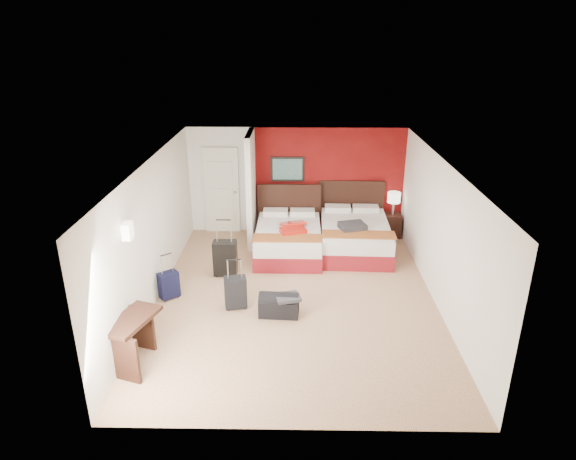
{
  "coord_description": "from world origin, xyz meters",
  "views": [
    {
      "loc": [
        0.0,
        -8.0,
        4.55
      ],
      "look_at": [
        -0.15,
        0.8,
        1.0
      ],
      "focal_mm": 31.17,
      "sensor_mm": 36.0,
      "label": 1
    }
  ],
  "objects_px": {
    "suitcase_charcoal": "(236,294)",
    "suitcase_navy": "(169,286)",
    "bed_left": "(288,240)",
    "desk": "(134,341)",
    "suitcase_black": "(225,259)",
    "duffel_bag": "(279,306)",
    "red_suitcase_open": "(293,227)",
    "table_lamp": "(394,204)",
    "bed_right": "(355,237)",
    "nightstand": "(392,225)"
  },
  "relations": [
    {
      "from": "table_lamp",
      "to": "duffel_bag",
      "type": "bearing_deg",
      "value": -125.55
    },
    {
      "from": "suitcase_charcoal",
      "to": "suitcase_navy",
      "type": "bearing_deg",
      "value": 154.13
    },
    {
      "from": "nightstand",
      "to": "suitcase_charcoal",
      "type": "distance_m",
      "value": 4.67
    },
    {
      "from": "bed_right",
      "to": "desk",
      "type": "height_order",
      "value": "desk"
    },
    {
      "from": "bed_left",
      "to": "table_lamp",
      "type": "relative_size",
      "value": 3.76
    },
    {
      "from": "desk",
      "to": "table_lamp",
      "type": "bearing_deg",
      "value": 65.54
    },
    {
      "from": "suitcase_charcoal",
      "to": "desk",
      "type": "height_order",
      "value": "desk"
    },
    {
      "from": "bed_left",
      "to": "desk",
      "type": "bearing_deg",
      "value": -118.63
    },
    {
      "from": "red_suitcase_open",
      "to": "duffel_bag",
      "type": "height_order",
      "value": "red_suitcase_open"
    },
    {
      "from": "desk",
      "to": "suitcase_navy",
      "type": "bearing_deg",
      "value": 107.5
    },
    {
      "from": "bed_left",
      "to": "suitcase_charcoal",
      "type": "xyz_separation_m",
      "value": [
        -0.88,
        -2.32,
        -0.02
      ]
    },
    {
      "from": "table_lamp",
      "to": "desk",
      "type": "height_order",
      "value": "table_lamp"
    },
    {
      "from": "suitcase_black",
      "to": "duffel_bag",
      "type": "height_order",
      "value": "suitcase_black"
    },
    {
      "from": "suitcase_navy",
      "to": "desk",
      "type": "bearing_deg",
      "value": -129.94
    },
    {
      "from": "bed_right",
      "to": "duffel_bag",
      "type": "bearing_deg",
      "value": -118.13
    },
    {
      "from": "bed_right",
      "to": "nightstand",
      "type": "xyz_separation_m",
      "value": [
        0.96,
        0.84,
        -0.04
      ]
    },
    {
      "from": "bed_left",
      "to": "table_lamp",
      "type": "xyz_separation_m",
      "value": [
        2.41,
        1.01,
        0.51
      ]
    },
    {
      "from": "nightstand",
      "to": "desk",
      "type": "distance_m",
      "value": 6.71
    },
    {
      "from": "nightstand",
      "to": "suitcase_black",
      "type": "xyz_separation_m",
      "value": [
        -3.63,
        -2.06,
        0.07
      ]
    },
    {
      "from": "red_suitcase_open",
      "to": "suitcase_black",
      "type": "relative_size",
      "value": 1.04
    },
    {
      "from": "red_suitcase_open",
      "to": "suitcase_navy",
      "type": "xyz_separation_m",
      "value": [
        -2.22,
        -1.9,
        -0.4
      ]
    },
    {
      "from": "nightstand",
      "to": "duffel_bag",
      "type": "height_order",
      "value": "nightstand"
    },
    {
      "from": "bed_right",
      "to": "suitcase_charcoal",
      "type": "distance_m",
      "value": 3.4
    },
    {
      "from": "bed_right",
      "to": "suitcase_navy",
      "type": "xyz_separation_m",
      "value": [
        -3.57,
        -2.16,
        -0.07
      ]
    },
    {
      "from": "nightstand",
      "to": "desk",
      "type": "bearing_deg",
      "value": -133.57
    },
    {
      "from": "nightstand",
      "to": "duffel_bag",
      "type": "bearing_deg",
      "value": -126.22
    },
    {
      "from": "duffel_bag",
      "to": "table_lamp",
      "type": "bearing_deg",
      "value": 58.28
    },
    {
      "from": "table_lamp",
      "to": "suitcase_black",
      "type": "bearing_deg",
      "value": -150.44
    },
    {
      "from": "nightstand",
      "to": "suitcase_navy",
      "type": "height_order",
      "value": "nightstand"
    },
    {
      "from": "bed_left",
      "to": "nightstand",
      "type": "distance_m",
      "value": 2.61
    },
    {
      "from": "duffel_bag",
      "to": "suitcase_black",
      "type": "bearing_deg",
      "value": 130.73
    },
    {
      "from": "table_lamp",
      "to": "desk",
      "type": "relative_size",
      "value": 0.58
    },
    {
      "from": "suitcase_black",
      "to": "suitcase_charcoal",
      "type": "distance_m",
      "value": 1.31
    },
    {
      "from": "red_suitcase_open",
      "to": "table_lamp",
      "type": "bearing_deg",
      "value": 6.45
    },
    {
      "from": "suitcase_black",
      "to": "suitcase_charcoal",
      "type": "relative_size",
      "value": 1.23
    },
    {
      "from": "table_lamp",
      "to": "bed_left",
      "type": "bearing_deg",
      "value": -157.33
    },
    {
      "from": "suitcase_black",
      "to": "bed_right",
      "type": "bearing_deg",
      "value": 24.59
    },
    {
      "from": "red_suitcase_open",
      "to": "suitcase_navy",
      "type": "distance_m",
      "value": 2.95
    },
    {
      "from": "bed_left",
      "to": "bed_right",
      "type": "height_order",
      "value": "bed_right"
    },
    {
      "from": "nightstand",
      "to": "desk",
      "type": "relative_size",
      "value": 0.6
    },
    {
      "from": "bed_right",
      "to": "suitcase_charcoal",
      "type": "xyz_separation_m",
      "value": [
        -2.33,
        -2.48,
        -0.04
      ]
    },
    {
      "from": "bed_right",
      "to": "table_lamp",
      "type": "bearing_deg",
      "value": 43.33
    },
    {
      "from": "suitcase_navy",
      "to": "nightstand",
      "type": "bearing_deg",
      "value": -5.5
    },
    {
      "from": "suitcase_charcoal",
      "to": "desk",
      "type": "relative_size",
      "value": 0.61
    },
    {
      "from": "bed_left",
      "to": "duffel_bag",
      "type": "bearing_deg",
      "value": -92.42
    },
    {
      "from": "bed_right",
      "to": "nightstand",
      "type": "height_order",
      "value": "bed_right"
    },
    {
      "from": "bed_left",
      "to": "desk",
      "type": "xyz_separation_m",
      "value": [
        -2.16,
        -3.91,
        0.08
      ]
    },
    {
      "from": "bed_right",
      "to": "nightstand",
      "type": "distance_m",
      "value": 1.28
    },
    {
      "from": "suitcase_charcoal",
      "to": "duffel_bag",
      "type": "distance_m",
      "value": 0.8
    },
    {
      "from": "red_suitcase_open",
      "to": "suitcase_charcoal",
      "type": "height_order",
      "value": "red_suitcase_open"
    }
  ]
}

